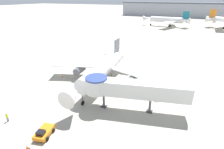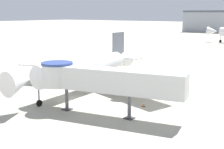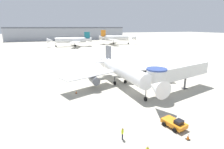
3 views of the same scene
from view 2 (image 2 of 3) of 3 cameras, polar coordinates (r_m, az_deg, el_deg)
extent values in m
plane|color=#A8A393|center=(47.25, -7.90, -4.18)|extent=(800.00, 800.00, 0.00)
cylinder|color=white|center=(49.20, -5.40, 1.21)|extent=(4.04, 18.85, 3.26)
cone|color=white|center=(40.59, -16.69, -1.35)|extent=(3.41, 3.72, 3.26)
cone|color=white|center=(57.56, 1.29, 2.71)|extent=(3.46, 5.02, 3.26)
cube|color=white|center=(56.56, -10.08, 1.80)|extent=(13.70, 8.61, 0.22)
cube|color=white|center=(46.81, 4.34, 0.00)|extent=(13.69, 7.69, 0.22)
cube|color=slate|center=(57.00, 1.17, 5.60)|extent=(0.39, 3.54, 4.24)
cube|color=white|center=(57.68, 1.42, 3.30)|extent=(8.94, 2.85, 0.18)
cylinder|color=#565960|center=(55.26, -10.07, 0.38)|extent=(1.94, 3.61, 1.79)
cylinder|color=#565960|center=(46.63, 2.52, -1.46)|extent=(1.94, 3.61, 1.79)
cylinder|color=#4C4C51|center=(43.20, -13.22, -3.94)|extent=(0.18, 0.18, 1.87)
cylinder|color=black|center=(43.45, -13.16, -5.13)|extent=(0.30, 0.91, 0.90)
cylinder|color=#4C4C51|center=(52.38, -4.95, -1.04)|extent=(0.22, 0.22, 1.87)
cylinder|color=black|center=(52.58, -4.94, -2.03)|extent=(0.44, 0.92, 0.90)
cylinder|color=#4C4C51|center=(50.61, -2.38, -1.43)|extent=(0.22, 0.22, 1.87)
cylinder|color=black|center=(50.82, -2.37, -2.47)|extent=(0.44, 0.92, 0.90)
cube|color=silver|center=(37.16, 0.83, -1.15)|extent=(16.84, 6.31, 2.80)
cylinder|color=silver|center=(41.05, -9.97, -0.14)|extent=(3.90, 3.90, 2.80)
cylinder|color=navy|center=(40.78, -10.04, 2.00)|extent=(4.10, 4.10, 0.30)
cylinder|color=#56565B|center=(41.02, -8.27, -4.33)|extent=(0.44, 0.44, 3.10)
cube|color=#333338|center=(41.44, -8.21, -6.31)|extent=(1.10, 1.10, 0.12)
cylinder|color=#56565B|center=(37.31, 3.19, -5.80)|extent=(0.44, 0.44, 3.10)
cube|color=#333338|center=(37.78, 3.17, -7.96)|extent=(1.10, 1.10, 0.12)
cube|color=black|center=(42.59, 5.75, -5.82)|extent=(0.40, 0.40, 0.04)
cone|color=orange|center=(42.50, 5.76, -5.39)|extent=(0.28, 0.28, 0.63)
cylinder|color=white|center=(42.48, 5.76, -5.29)|extent=(0.15, 0.15, 0.08)
cube|color=black|center=(58.15, -14.07, -1.49)|extent=(0.40, 0.40, 0.04)
cone|color=orange|center=(58.08, -14.09, -1.16)|extent=(0.28, 0.28, 0.63)
cylinder|color=white|center=(58.06, -14.09, -1.09)|extent=(0.15, 0.15, 0.08)
cone|color=white|center=(143.46, 17.91, 7.54)|extent=(4.52, 4.17, 3.83)
cylinder|color=#4C4C51|center=(142.18, 19.24, 6.21)|extent=(0.18, 0.18, 2.20)
cylinder|color=black|center=(142.27, 19.21, 5.77)|extent=(1.12, 0.35, 1.10)
camera|label=1|loc=(16.94, -48.66, 32.97)|focal=28.00mm
camera|label=3|loc=(49.50, -55.00, 8.42)|focal=28.00mm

